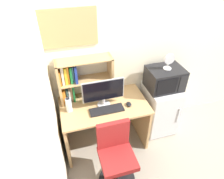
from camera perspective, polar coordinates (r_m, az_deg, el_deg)
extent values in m
cube|color=silver|center=(3.20, 20.82, 12.09)|extent=(6.40, 0.04, 2.60)
cube|color=tan|center=(2.67, -2.27, -4.50)|extent=(1.15, 0.68, 0.03)
cube|color=tan|center=(2.90, -13.08, -12.12)|extent=(0.04, 0.61, 0.73)
cube|color=tan|center=(3.08, 8.13, -7.89)|extent=(0.04, 0.61, 0.73)
cube|color=tan|center=(2.62, -14.86, 1.67)|extent=(0.03, 0.23, 0.59)
cube|color=tan|center=(2.69, -0.45, 4.04)|extent=(0.03, 0.23, 0.59)
cube|color=tan|center=(2.49, -8.09, 8.37)|extent=(0.71, 0.23, 0.01)
cube|color=tan|center=(2.64, -7.55, 2.74)|extent=(0.65, 0.23, 0.01)
cube|color=orange|center=(2.74, -13.55, -1.29)|extent=(0.04, 0.18, 0.21)
cube|color=teal|center=(2.76, -12.68, -1.22)|extent=(0.02, 0.14, 0.18)
cube|color=silver|center=(2.74, -12.08, -1.13)|extent=(0.02, 0.19, 0.20)
cube|color=brown|center=(2.74, -11.57, -0.62)|extent=(0.02, 0.16, 0.24)
cube|color=#197233|center=(2.73, -10.99, -0.46)|extent=(0.02, 0.18, 0.25)
cube|color=orange|center=(2.58, -14.66, 3.68)|extent=(0.02, 0.19, 0.20)
cube|color=silver|center=(2.57, -14.05, 4.43)|extent=(0.03, 0.16, 0.25)
cube|color=gold|center=(2.58, -13.18, 4.33)|extent=(0.03, 0.17, 0.23)
cube|color=orange|center=(2.58, -12.55, 4.60)|extent=(0.02, 0.16, 0.24)
cube|color=#197233|center=(2.58, -11.77, 4.55)|extent=(0.03, 0.18, 0.23)
cube|color=teal|center=(2.59, -11.21, 4.65)|extent=(0.02, 0.13, 0.22)
cube|color=navy|center=(2.57, -10.45, 4.80)|extent=(0.03, 0.19, 0.24)
cylinder|color=#B7B7BC|center=(2.65, -2.36, -4.26)|extent=(0.17, 0.17, 0.02)
cylinder|color=#B7B7BC|center=(2.62, -2.38, -3.44)|extent=(0.04, 0.04, 0.08)
cube|color=#B7B7BC|center=(2.51, -2.51, -0.25)|extent=(0.54, 0.01, 0.30)
cube|color=black|center=(2.51, -2.49, -0.31)|extent=(0.52, 0.02, 0.27)
cube|color=black|center=(2.57, -1.50, -5.84)|extent=(0.44, 0.15, 0.02)
ellipsoid|color=black|center=(2.64, 4.82, -4.19)|extent=(0.07, 0.09, 0.04)
cylinder|color=silver|center=(2.56, -12.23, -4.32)|extent=(0.08, 0.08, 0.19)
cylinder|color=black|center=(2.50, -12.54, -2.45)|extent=(0.04, 0.04, 0.02)
cube|color=silver|center=(3.23, 13.26, -5.20)|extent=(0.47, 0.50, 0.80)
cube|color=silver|center=(3.07, 15.44, -8.21)|extent=(0.45, 0.01, 0.77)
cylinder|color=#B2B2B7|center=(3.12, 18.28, -7.12)|extent=(0.01, 0.01, 0.28)
cube|color=black|center=(2.90, 14.76, 3.08)|extent=(0.49, 0.38, 0.31)
cube|color=black|center=(2.74, 15.40, 0.73)|extent=(0.29, 0.01, 0.24)
cube|color=black|center=(2.86, 19.64, 1.52)|extent=(0.12, 0.01, 0.25)
cylinder|color=silver|center=(2.82, 15.45, 5.85)|extent=(0.11, 0.11, 0.01)
cylinder|color=silver|center=(2.80, 15.58, 6.55)|extent=(0.02, 0.02, 0.07)
cylinder|color=silver|center=(2.75, 16.04, 8.38)|extent=(0.15, 0.03, 0.15)
cylinder|color=black|center=(2.84, 1.41, -24.26)|extent=(0.47, 0.47, 0.04)
cylinder|color=black|center=(2.65, 1.48, -21.98)|extent=(0.04, 0.04, 0.43)
cube|color=maroon|center=(2.46, 1.57, -19.09)|extent=(0.40, 0.40, 0.07)
cube|color=maroon|center=(2.39, 0.30, -12.62)|extent=(0.38, 0.06, 0.37)
cube|color=tan|center=(2.43, -12.92, 16.65)|extent=(0.72, 0.02, 0.44)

